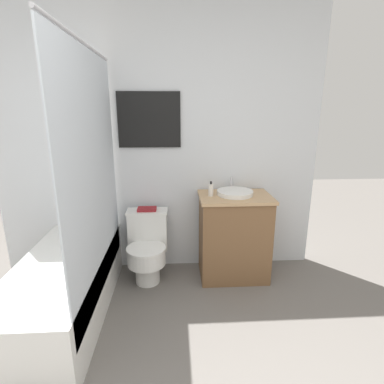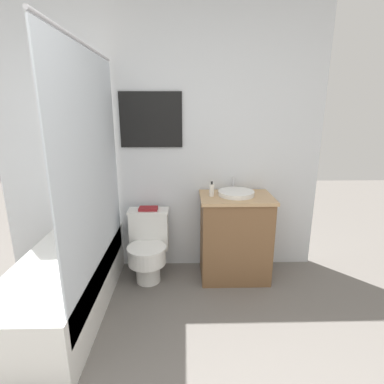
{
  "view_description": "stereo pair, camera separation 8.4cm",
  "coord_description": "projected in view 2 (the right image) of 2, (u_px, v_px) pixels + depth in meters",
  "views": [
    {
      "loc": [
        0.15,
        -0.55,
        1.56
      ],
      "look_at": [
        0.29,
        1.83,
        0.9
      ],
      "focal_mm": 28.0,
      "sensor_mm": 36.0,
      "label": 1
    },
    {
      "loc": [
        0.24,
        -0.56,
        1.56
      ],
      "look_at": [
        0.29,
        1.83,
        0.9
      ],
      "focal_mm": 28.0,
      "sensor_mm": 36.0,
      "label": 2
    }
  ],
  "objects": [
    {
      "name": "sink",
      "position": [
        236.0,
        193.0,
        2.72
      ],
      "size": [
        0.33,
        0.36,
        0.13
      ],
      "color": "white",
      "rests_on": "vanity"
    },
    {
      "name": "toilet",
      "position": [
        148.0,
        245.0,
        2.81
      ],
      "size": [
        0.38,
        0.5,
        0.64
      ],
      "color": "white",
      "rests_on": "ground_plane"
    },
    {
      "name": "wall_back",
      "position": [
        160.0,
        143.0,
        2.83
      ],
      "size": [
        3.07,
        0.07,
        2.5
      ],
      "color": "silver",
      "rests_on": "ground_plane"
    },
    {
      "name": "soap_bottle",
      "position": [
        212.0,
        190.0,
        2.68
      ],
      "size": [
        0.04,
        0.04,
        0.14
      ],
      "color": "silver",
      "rests_on": "vanity"
    },
    {
      "name": "vanity",
      "position": [
        235.0,
        237.0,
        2.82
      ],
      "size": [
        0.66,
        0.46,
        0.81
      ],
      "color": "brown",
      "rests_on": "ground_plane"
    },
    {
      "name": "shower_area",
      "position": [
        66.0,
        279.0,
        2.33
      ],
      "size": [
        0.63,
        1.5,
        1.98
      ],
      "color": "white",
      "rests_on": "ground_plane"
    },
    {
      "name": "book_on_tank",
      "position": [
        148.0,
        209.0,
        2.83
      ],
      "size": [
        0.18,
        0.12,
        0.02
      ],
      "color": "maroon",
      "rests_on": "toilet"
    }
  ]
}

